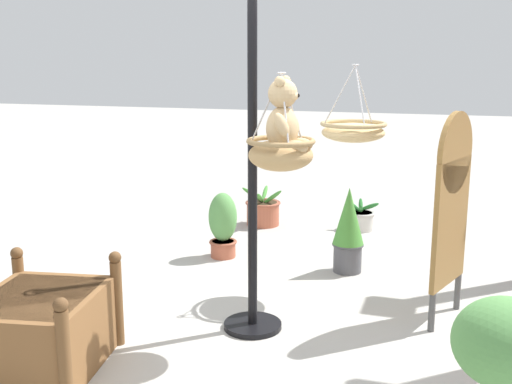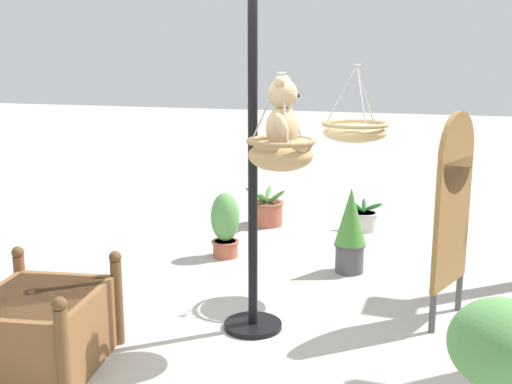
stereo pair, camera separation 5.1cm
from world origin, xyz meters
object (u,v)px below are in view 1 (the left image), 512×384
Objects in this scene: potted_plant_conical_shrub at (503,384)px; hanging_basket_with_teddy at (281,153)px; potted_plant_bushy_green at (223,225)px; potted_plant_small_succulent at (263,211)px; potted_plant_flowering_red at (361,218)px; potted_plant_trailing_ivy at (348,229)px; hanging_basket_left_high at (353,131)px; display_pole_central at (253,229)px; wooden_planter_box at (40,330)px; display_sign_board at (452,200)px; teddy_bear at (284,120)px.

hanging_basket_with_teddy is at bearing -134.06° from potted_plant_conical_shrub.
potted_plant_bushy_green is 1.15× the size of potted_plant_small_succulent.
potted_plant_bushy_green is at bearing -39.28° from potted_plant_flowering_red.
potted_plant_trailing_ivy is at bearing -158.73° from potted_plant_conical_shrub.
potted_plant_flowering_red is 4.70m from potted_plant_conical_shrub.
hanging_basket_left_high is 0.95× the size of potted_plant_bushy_green.
wooden_planter_box is (1.03, -1.12, -0.50)m from display_pole_central.
wooden_planter_box reaches higher than potted_plant_flowering_red.
display_sign_board is at bearing -173.29° from potted_plant_conical_shrub.
potted_plant_flowering_red is (-4.05, 1.50, -0.14)m from wooden_planter_box.
potted_plant_conical_shrub is (1.34, 1.38, -0.77)m from hanging_basket_with_teddy.
potted_plant_flowering_red is at bearing 177.68° from hanging_basket_with_teddy.
potted_plant_trailing_ivy is (-2.52, 1.59, 0.14)m from wooden_planter_box.
potted_plant_conical_shrub is at bearing 29.14° from potted_plant_small_succulent.
hanging_basket_with_teddy reaches higher than potted_plant_conical_shrub.
potted_plant_trailing_ivy is (-0.48, -0.09, -0.99)m from hanging_basket_left_high.
potted_plant_bushy_green is 1.30m from potted_plant_trailing_ivy.
hanging_basket_left_high is 1.83m from potted_plant_bushy_green.
potted_plant_bushy_green is (-1.55, -0.82, -0.44)m from display_pole_central.
teddy_bear is 3.52m from potted_plant_small_succulent.
teddy_bear is at bearing 90.00° from hanging_basket_with_teddy.
display_pole_central reaches higher than potted_plant_trailing_ivy.
display_sign_board is (2.28, 2.19, 0.79)m from potted_plant_small_succulent.
potted_plant_flowering_red is at bearing -174.76° from hanging_basket_left_high.
hanging_basket_left_high reaches higher than display_sign_board.
display_sign_board is at bearing 43.87° from potted_plant_small_succulent.
potted_plant_trailing_ivy is at bearing 147.72° from wooden_planter_box.
display_pole_central is 1.32m from hanging_basket_left_high.
display_sign_board is at bearing 63.70° from hanging_basket_left_high.
hanging_basket_left_high is 2.88m from wooden_planter_box.
wooden_planter_box is 0.65× the size of display_sign_board.
display_sign_board reaches higher than potted_plant_conical_shrub.
potted_plant_flowering_red is (-2.01, -0.18, -1.27)m from hanging_basket_left_high.
wooden_planter_box is at bearing -57.66° from teddy_bear.
hanging_basket_left_high is (-1.16, 0.31, 0.04)m from hanging_basket_with_teddy.
hanging_basket_left_high is 0.39× the size of display_sign_board.
display_sign_board reaches higher than potted_plant_bushy_green.
teddy_bear is at bearing 32.87° from potted_plant_bushy_green.
potted_plant_trailing_ivy is at bearing -134.13° from display_sign_board.
potted_plant_conical_shrub is (0.46, 2.75, 0.33)m from wooden_planter_box.
display_sign_board is (0.89, 0.91, 0.54)m from potted_plant_trailing_ivy.
potted_plant_flowering_red is 1.19m from potted_plant_small_succulent.
teddy_bear is at bearing -1.89° from potted_plant_flowering_red.
display_pole_central is at bearing -120.96° from hanging_basket_with_teddy.
display_pole_central reaches higher than display_sign_board.
potted_plant_small_succulent is at bearing -164.43° from display_pole_central.
potted_plant_flowering_red is 0.42× the size of potted_plant_conical_shrub.
display_sign_board is at bearing 113.51° from display_pole_central.
wooden_planter_box is at bearing -57.21° from hanging_basket_with_teddy.
wooden_planter_box is (0.88, -1.39, -1.32)m from teddy_bear.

